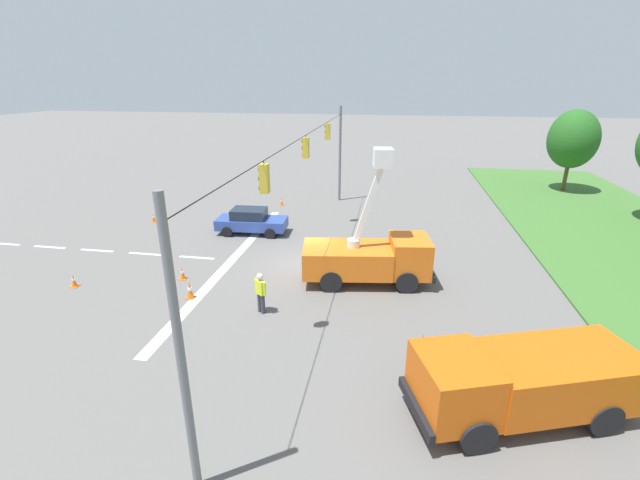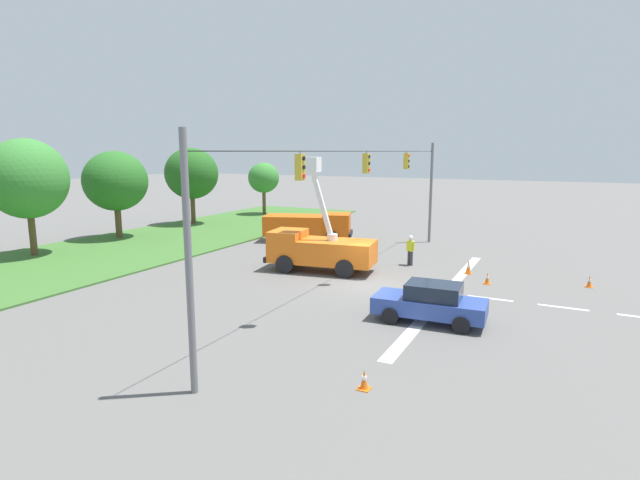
{
  "view_description": "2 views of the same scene",
  "coord_description": "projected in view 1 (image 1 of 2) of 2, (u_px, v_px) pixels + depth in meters",
  "views": [
    {
      "loc": [
        19.84,
        4.12,
        9.06
      ],
      "look_at": [
        -0.35,
        0.63,
        1.32
      ],
      "focal_mm": 24.0,
      "sensor_mm": 36.0,
      "label": 1
    },
    {
      "loc": [
        -23.01,
        -8.84,
        6.59
      ],
      "look_at": [
        0.95,
        3.02,
        1.83
      ],
      "focal_mm": 28.0,
      "sensor_mm": 36.0,
      "label": 2
    }
  ],
  "objects": [
    {
      "name": "utility_truck_support_near",
      "position": [
        524.0,
        379.0,
        11.93
      ],
      "size": [
        4.3,
        6.83,
        2.12
      ],
      "color": "#D6560F",
      "rests_on": "ground"
    },
    {
      "name": "traffic_cone_mid_left",
      "position": [
        182.0,
        273.0,
        20.56
      ],
      "size": [
        0.36,
        0.36,
        0.61
      ],
      "color": "orange",
      "rests_on": "ground"
    },
    {
      "name": "road_worker",
      "position": [
        261.0,
        291.0,
        17.36
      ],
      "size": [
        0.42,
        0.56,
        1.77
      ],
      "color": "#383842",
      "rests_on": "ground"
    },
    {
      "name": "ground_plane",
      "position": [
        307.0,
        265.0,
        22.15
      ],
      "size": [
        200.0,
        200.0,
        0.0
      ],
      "primitive_type": "plane",
      "color": "#605E5B"
    },
    {
      "name": "sedan_blue",
      "position": [
        251.0,
        221.0,
        26.56
      ],
      "size": [
        2.11,
        4.39,
        1.56
      ],
      "color": "#2D4799",
      "rests_on": "ground"
    },
    {
      "name": "signal_gantry",
      "position": [
        306.0,
        181.0,
        20.6
      ],
      "size": [
        26.2,
        0.33,
        7.2
      ],
      "color": "slate",
      "rests_on": "ground"
    },
    {
      "name": "utility_truck_bucket_lift",
      "position": [
        370.0,
        256.0,
        19.93
      ],
      "size": [
        3.18,
        6.25,
        6.29
      ],
      "color": "orange",
      "rests_on": "ground"
    },
    {
      "name": "tree_far_west",
      "position": [
        573.0,
        139.0,
        35.28
      ],
      "size": [
        4.23,
        3.9,
        6.78
      ],
      "color": "brown",
      "rests_on": "ground"
    },
    {
      "name": "traffic_cone_foreground_left",
      "position": [
        74.0,
        281.0,
        19.81
      ],
      "size": [
        0.36,
        0.36,
        0.59
      ],
      "color": "orange",
      "rests_on": "ground"
    },
    {
      "name": "traffic_cone_near_bucket",
      "position": [
        281.0,
        202.0,
        32.62
      ],
      "size": [
        0.36,
        0.36,
        0.59
      ],
      "color": "orange",
      "rests_on": "ground"
    },
    {
      "name": "lane_markings",
      "position": [
        206.0,
        258.0,
        23.03
      ],
      "size": [
        17.6,
        15.25,
        0.01
      ],
      "color": "silver",
      "rests_on": "ground"
    },
    {
      "name": "traffic_cone_foreground_right",
      "position": [
        190.0,
        290.0,
        18.73
      ],
      "size": [
        0.36,
        0.36,
        0.77
      ],
      "color": "orange",
      "rests_on": "ground"
    },
    {
      "name": "traffic_cone_lane_edge_a",
      "position": [
        153.0,
        218.0,
        28.79
      ],
      "size": [
        0.36,
        0.36,
        0.58
      ],
      "color": "orange",
      "rests_on": "ground"
    },
    {
      "name": "traffic_cone_mid_right",
      "position": [
        422.0,
        342.0,
        15.09
      ],
      "size": [
        0.36,
        0.36,
        0.7
      ],
      "color": "orange",
      "rests_on": "ground"
    }
  ]
}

